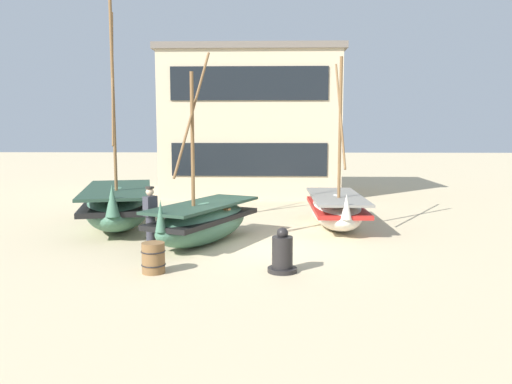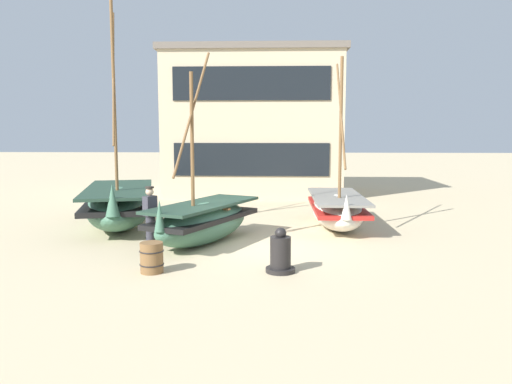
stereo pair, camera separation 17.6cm
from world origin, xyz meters
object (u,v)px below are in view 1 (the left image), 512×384
at_px(fishing_boat_far_right, 203,221).
at_px(harbor_building_main, 252,123).
at_px(fishing_boat_near_left, 336,209).
at_px(capstan_winch, 282,254).
at_px(fisherman_by_hull, 150,217).
at_px(wooden_barrel, 153,258).
at_px(fishing_boat_centre_large, 118,205).

distance_m(fishing_boat_far_right, harbor_building_main, 12.41).
height_order(fishing_boat_near_left, harbor_building_main, harbor_building_main).
distance_m(fishing_boat_far_right, capstan_winch, 3.63).
bearing_deg(fishing_boat_far_right, capstan_winch, -52.92).
distance_m(fisherman_by_hull, wooden_barrel, 2.71).
relative_size(fishing_boat_far_right, fisherman_by_hull, 3.20).
bearing_deg(fishing_boat_far_right, fisherman_by_hull, -161.47).
relative_size(fishing_boat_near_left, fishing_boat_far_right, 1.02).
relative_size(fisherman_by_hull, capstan_winch, 1.63).
bearing_deg(wooden_barrel, harbor_building_main, 83.71).
xyz_separation_m(fishing_boat_far_right, harbor_building_main, (0.92, 12.02, 2.95)).
bearing_deg(fishing_boat_far_right, wooden_barrel, -103.58).
relative_size(capstan_winch, harbor_building_main, 0.12).
xyz_separation_m(fisherman_by_hull, capstan_winch, (3.59, -2.42, -0.42)).
bearing_deg(capstan_winch, fishing_boat_near_left, 70.92).
bearing_deg(fishing_boat_near_left, harbor_building_main, 108.90).
height_order(fisherman_by_hull, harbor_building_main, harbor_building_main).
bearing_deg(fishing_boat_near_left, wooden_barrel, -130.20).
distance_m(fishing_boat_centre_large, wooden_barrel, 6.03).
distance_m(fishing_boat_near_left, fishing_boat_far_right, 4.92).
height_order(fishing_boat_centre_large, fisherman_by_hull, fishing_boat_centre_large).
height_order(fishing_boat_far_right, wooden_barrel, fishing_boat_far_right).
relative_size(fishing_boat_far_right, wooden_barrel, 7.71).
bearing_deg(wooden_barrel, fishing_boat_far_right, 76.42).
bearing_deg(wooden_barrel, capstan_winch, 3.23).
xyz_separation_m(fishing_boat_centre_large, wooden_barrel, (2.46, -5.49, -0.38)).
bearing_deg(fishing_boat_near_left, fishing_boat_far_right, -146.86).
xyz_separation_m(fishing_boat_far_right, capstan_winch, (2.19, -2.89, -0.24)).
xyz_separation_m(wooden_barrel, harbor_building_main, (1.66, 15.08, 3.25)).
relative_size(fisherman_by_hull, harbor_building_main, 0.19).
relative_size(fishing_boat_near_left, harbor_building_main, 0.62).
xyz_separation_m(capstan_winch, harbor_building_main, (-1.26, 14.91, 3.18)).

